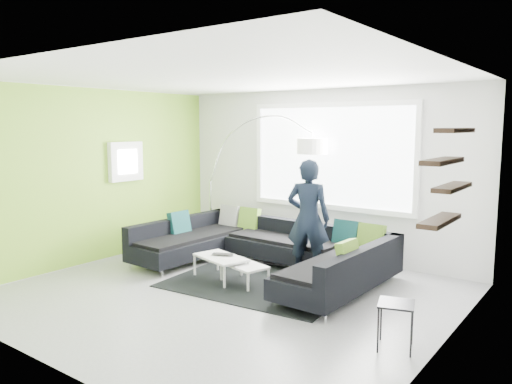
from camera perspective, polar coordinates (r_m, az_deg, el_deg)
ground at (r=6.72m, az=-3.42°, el=-11.53°), size 5.50×5.50×0.00m
room_shell at (r=6.50m, az=-2.12°, el=4.15°), size 5.54×5.04×2.82m
sectional_sofa at (r=7.47m, az=0.26°, el=-6.82°), size 3.65×2.33×0.77m
rug at (r=7.10m, az=0.40°, el=-10.41°), size 2.60×1.99×0.01m
coffee_table at (r=7.16m, az=-2.73°, el=-8.90°), size 1.16×0.85×0.34m
arc_lamp at (r=9.15m, az=-5.23°, el=1.23°), size 2.32×1.10×2.38m
side_table at (r=5.29m, az=15.66°, el=-14.49°), size 0.43×0.43×0.47m
person at (r=7.28m, az=5.99°, el=-3.03°), size 0.86×0.77×1.73m
laptop at (r=7.23m, az=-3.88°, el=-7.23°), size 0.47×0.44×0.02m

